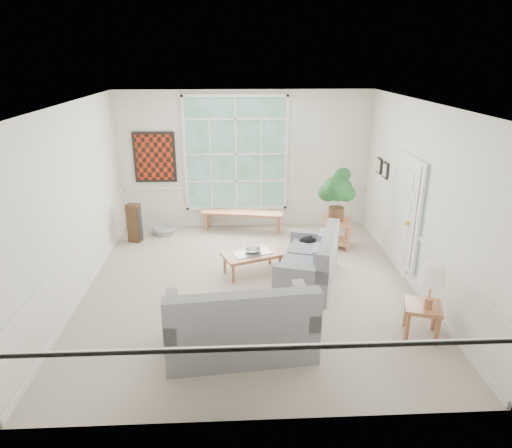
{
  "coord_description": "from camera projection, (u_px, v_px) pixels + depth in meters",
  "views": [
    {
      "loc": [
        -0.25,
        -6.84,
        3.67
      ],
      "look_at": [
        0.1,
        0.2,
        1.05
      ],
      "focal_mm": 32.0,
      "sensor_mm": 36.0,
      "label": 1
    }
  ],
  "objects": [
    {
      "name": "ceiling",
      "position": [
        250.0,
        104.0,
        6.65
      ],
      "size": [
        5.5,
        6.0,
        0.02
      ],
      "primitive_type": "cube",
      "color": "white",
      "rests_on": "ground"
    },
    {
      "name": "wall_front",
      "position": [
        262.0,
        296.0,
        4.36
      ],
      "size": [
        5.5,
        0.02,
        3.0
      ],
      "primitive_type": "cube",
      "color": "silver",
      "rests_on": "ground"
    },
    {
      "name": "wall_art",
      "position": [
        155.0,
        157.0,
        9.81
      ],
      "size": [
        0.9,
        0.06,
        1.1
      ],
      "primitive_type": "cube",
      "color": "#64180A",
      "rests_on": "wall_back"
    },
    {
      "name": "wall_frame_far",
      "position": [
        379.0,
        166.0,
        9.29
      ],
      "size": [
        0.04,
        0.26,
        0.32
      ],
      "primitive_type": "cube",
      "color": "black",
      "rests_on": "wall_right"
    },
    {
      "name": "wall_left",
      "position": [
        73.0,
        204.0,
        7.04
      ],
      "size": [
        0.02,
        6.0,
        3.0
      ],
      "primitive_type": "cube",
      "color": "silver",
      "rests_on": "ground"
    },
    {
      "name": "pewter_bowl",
      "position": [
        253.0,
        250.0,
        8.07
      ],
      "size": [
        0.43,
        0.43,
        0.09
      ],
      "primitive_type": "imported",
      "rotation": [
        0.0,
        0.0,
        0.25
      ],
      "color": "#9B9CA1",
      "rests_on": "coffee_table"
    },
    {
      "name": "houseplant",
      "position": [
        337.0,
        195.0,
        8.91
      ],
      "size": [
        0.77,
        0.77,
        1.06
      ],
      "primitive_type": null,
      "rotation": [
        0.0,
        0.0,
        -0.3
      ],
      "color": "#1D5124",
      "rests_on": "end_table"
    },
    {
      "name": "wall_back",
      "position": [
        245.0,
        160.0,
        9.98
      ],
      "size": [
        5.5,
        0.02,
        3.0
      ],
      "primitive_type": "cube",
      "color": "silver",
      "rests_on": "ground"
    },
    {
      "name": "end_table",
      "position": [
        336.0,
        233.0,
        9.21
      ],
      "size": [
        0.67,
        0.67,
        0.58
      ],
      "primitive_type": "cube",
      "rotation": [
        0.0,
        0.0,
        -0.17
      ],
      "color": "#A26440",
      "rests_on": "floor"
    },
    {
      "name": "entry_door",
      "position": [
        403.0,
        214.0,
        8.02
      ],
      "size": [
        0.08,
        0.9,
        2.1
      ],
      "primitive_type": "cube",
      "color": "white",
      "rests_on": "floor"
    },
    {
      "name": "pet_bed",
      "position": [
        164.0,
        230.0,
        9.95
      ],
      "size": [
        0.61,
        0.61,
        0.14
      ],
      "primitive_type": "cylinder",
      "rotation": [
        0.0,
        0.0,
        0.35
      ],
      "color": "gray",
      "rests_on": "floor"
    },
    {
      "name": "floor",
      "position": [
        251.0,
        287.0,
        7.7
      ],
      "size": [
        5.5,
        6.0,
        0.01
      ],
      "primitive_type": "cube",
      "color": "#A7998B",
      "rests_on": "ground"
    },
    {
      "name": "loveseat_front",
      "position": [
        240.0,
        315.0,
        5.89
      ],
      "size": [
        1.99,
        1.16,
        1.03
      ],
      "primitive_type": "cube",
      "rotation": [
        0.0,
        0.0,
        0.1
      ],
      "color": "gray",
      "rests_on": "floor"
    },
    {
      "name": "coffee_table",
      "position": [
        252.0,
        263.0,
        8.12
      ],
      "size": [
        1.15,
        0.88,
        0.38
      ],
      "primitive_type": "cube",
      "rotation": [
        0.0,
        0.0,
        0.36
      ],
      "color": "#A26440",
      "rests_on": "floor"
    },
    {
      "name": "wall_frame_near",
      "position": [
        385.0,
        170.0,
        8.92
      ],
      "size": [
        0.04,
        0.26,
        0.32
      ],
      "primitive_type": "cube",
      "color": "black",
      "rests_on": "wall_right"
    },
    {
      "name": "window_back",
      "position": [
        236.0,
        154.0,
        9.88
      ],
      "size": [
        2.3,
        0.08,
        2.4
      ],
      "primitive_type": "cube",
      "color": "white",
      "rests_on": "wall_back"
    },
    {
      "name": "window_bench",
      "position": [
        242.0,
        221.0,
        10.1
      ],
      "size": [
        1.84,
        0.68,
        0.42
      ],
      "primitive_type": "cube",
      "rotation": [
        0.0,
        0.0,
        -0.19
      ],
      "color": "#A26440",
      "rests_on": "floor"
    },
    {
      "name": "loveseat_right",
      "position": [
        308.0,
        258.0,
        7.7
      ],
      "size": [
        1.33,
        1.85,
        0.9
      ],
      "primitive_type": "cube",
      "rotation": [
        0.0,
        0.0,
        -0.31
      ],
      "color": "gray",
      "rests_on": "floor"
    },
    {
      "name": "wall_right",
      "position": [
        422.0,
        199.0,
        7.3
      ],
      "size": [
        0.02,
        6.0,
        3.0
      ],
      "primitive_type": "cube",
      "color": "silver",
      "rests_on": "ground"
    },
    {
      "name": "side_table",
      "position": [
        421.0,
        320.0,
        6.27
      ],
      "size": [
        0.6,
        0.6,
        0.49
      ],
      "primitive_type": "cube",
      "rotation": [
        0.0,
        0.0,
        -0.3
      ],
      "color": "#A26440",
      "rests_on": "floor"
    },
    {
      "name": "door_sidelight",
      "position": [
        417.0,
        220.0,
        7.39
      ],
      "size": [
        0.08,
        0.26,
        1.9
      ],
      "primitive_type": "cube",
      "color": "white",
      "rests_on": "wall_right"
    },
    {
      "name": "cat",
      "position": [
        308.0,
        240.0,
        8.23
      ],
      "size": [
        0.33,
        0.25,
        0.14
      ],
      "primitive_type": "ellipsoid",
      "rotation": [
        0.0,
        0.0,
        -0.13
      ],
      "color": "black",
      "rests_on": "loveseat_right"
    },
    {
      "name": "floor_speaker",
      "position": [
        134.0,
        223.0,
        9.43
      ],
      "size": [
        0.3,
        0.26,
        0.81
      ],
      "primitive_type": "cube",
      "rotation": [
        0.0,
        0.0,
        -0.28
      ],
      "color": "#412916",
      "rests_on": "floor"
    },
    {
      "name": "table_lamp",
      "position": [
        431.0,
        286.0,
        6.0
      ],
      "size": [
        0.49,
        0.49,
        0.66
      ],
      "primitive_type": null,
      "rotation": [
        0.0,
        0.0,
        -0.36
      ],
      "color": "silver",
      "rests_on": "side_table"
    }
  ]
}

